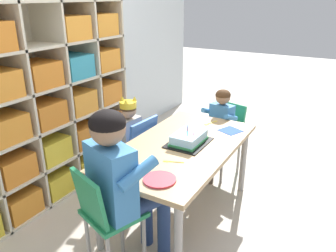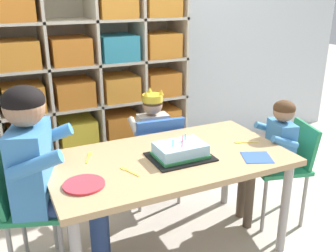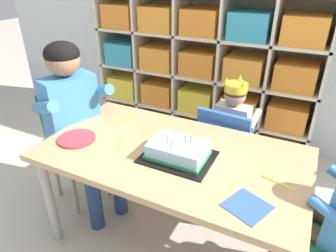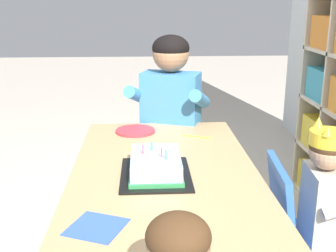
{
  "view_description": "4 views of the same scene",
  "coord_description": "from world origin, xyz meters",
  "px_view_note": "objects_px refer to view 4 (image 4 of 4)",
  "views": [
    {
      "loc": [
        -1.92,
        -0.99,
        1.6
      ],
      "look_at": [
        -0.01,
        0.1,
        0.73
      ],
      "focal_mm": 35.42,
      "sensor_mm": 36.0,
      "label": 1
    },
    {
      "loc": [
        -0.82,
        -1.69,
        1.47
      ],
      "look_at": [
        0.02,
        0.06,
        0.76
      ],
      "focal_mm": 40.36,
      "sensor_mm": 36.0,
      "label": 2
    },
    {
      "loc": [
        0.54,
        -1.12,
        1.41
      ],
      "look_at": [
        -0.04,
        0.04,
        0.72
      ],
      "focal_mm": 31.96,
      "sensor_mm": 36.0,
      "label": 3
    },
    {
      "loc": [
        1.55,
        -0.07,
        1.24
      ],
      "look_at": [
        -0.03,
        0.01,
        0.77
      ],
      "focal_mm": 46.35,
      "sensor_mm": 36.0,
      "label": 4
    }
  ],
  "objects_px": {
    "fork_near_cake_tray": "(199,137)",
    "fork_near_child_seat": "(167,238)",
    "classroom_chair_blue": "(301,234)",
    "child_with_crown": "(334,204)",
    "classroom_chair_adult_side": "(173,144)",
    "paper_plate_stack": "(135,131)",
    "birthday_cake_on_tray": "(156,167)",
    "activity_table": "(165,185)",
    "adult_helper_seated": "(167,113)",
    "fork_at_table_front_edge": "(146,147)"
  },
  "relations": [
    {
      "from": "fork_near_cake_tray",
      "to": "fork_near_child_seat",
      "type": "bearing_deg",
      "value": 101.45
    },
    {
      "from": "classroom_chair_blue",
      "to": "child_with_crown",
      "type": "height_order",
      "value": "child_with_crown"
    },
    {
      "from": "classroom_chair_adult_side",
      "to": "paper_plate_stack",
      "type": "distance_m",
      "value": 0.36
    },
    {
      "from": "fork_near_cake_tray",
      "to": "fork_near_child_seat",
      "type": "height_order",
      "value": "same"
    },
    {
      "from": "birthday_cake_on_tray",
      "to": "fork_near_child_seat",
      "type": "bearing_deg",
      "value": 2.45
    },
    {
      "from": "classroom_chair_blue",
      "to": "classroom_chair_adult_side",
      "type": "bearing_deg",
      "value": 30.28
    },
    {
      "from": "paper_plate_stack",
      "to": "fork_near_cake_tray",
      "type": "xyz_separation_m",
      "value": [
        0.1,
        0.3,
        -0.0
      ]
    },
    {
      "from": "classroom_chair_blue",
      "to": "paper_plate_stack",
      "type": "height_order",
      "value": "classroom_chair_blue"
    },
    {
      "from": "activity_table",
      "to": "classroom_chair_adult_side",
      "type": "height_order",
      "value": "classroom_chair_adult_side"
    },
    {
      "from": "activity_table",
      "to": "child_with_crown",
      "type": "xyz_separation_m",
      "value": [
        0.16,
        0.61,
        -0.02
      ]
    },
    {
      "from": "classroom_chair_adult_side",
      "to": "adult_helper_seated",
      "type": "relative_size",
      "value": 0.7
    },
    {
      "from": "birthday_cake_on_tray",
      "to": "fork_at_table_front_edge",
      "type": "xyz_separation_m",
      "value": [
        -0.31,
        -0.04,
        -0.03
      ]
    },
    {
      "from": "classroom_chair_adult_side",
      "to": "birthday_cake_on_tray",
      "type": "distance_m",
      "value": 0.83
    },
    {
      "from": "activity_table",
      "to": "fork_at_table_front_edge",
      "type": "relative_size",
      "value": 9.81
    },
    {
      "from": "classroom_chair_blue",
      "to": "paper_plate_stack",
      "type": "relative_size",
      "value": 3.45
    },
    {
      "from": "child_with_crown",
      "to": "fork_near_child_seat",
      "type": "relative_size",
      "value": 5.89
    },
    {
      "from": "paper_plate_stack",
      "to": "fork_near_child_seat",
      "type": "height_order",
      "value": "paper_plate_stack"
    },
    {
      "from": "classroom_chair_blue",
      "to": "fork_at_table_front_edge",
      "type": "relative_size",
      "value": 5.05
    },
    {
      "from": "fork_at_table_front_edge",
      "to": "child_with_crown",
      "type": "bearing_deg",
      "value": 128.5
    },
    {
      "from": "classroom_chair_blue",
      "to": "fork_near_child_seat",
      "type": "height_order",
      "value": "classroom_chair_blue"
    },
    {
      "from": "child_with_crown",
      "to": "adult_helper_seated",
      "type": "height_order",
      "value": "adult_helper_seated"
    },
    {
      "from": "classroom_chair_adult_side",
      "to": "fork_near_cake_tray",
      "type": "distance_m",
      "value": 0.4
    },
    {
      "from": "child_with_crown",
      "to": "birthday_cake_on_tray",
      "type": "bearing_deg",
      "value": 85.98
    },
    {
      "from": "paper_plate_stack",
      "to": "fork_at_table_front_edge",
      "type": "relative_size",
      "value": 1.46
    },
    {
      "from": "child_with_crown",
      "to": "paper_plate_stack",
      "type": "distance_m",
      "value": 0.99
    },
    {
      "from": "fork_near_cake_tray",
      "to": "fork_at_table_front_edge",
      "type": "relative_size",
      "value": 0.98
    },
    {
      "from": "child_with_crown",
      "to": "birthday_cake_on_tray",
      "type": "xyz_separation_m",
      "value": [
        -0.11,
        -0.65,
        0.12
      ]
    },
    {
      "from": "classroom_chair_blue",
      "to": "child_with_crown",
      "type": "distance_m",
      "value": 0.17
    },
    {
      "from": "activity_table",
      "to": "adult_helper_seated",
      "type": "relative_size",
      "value": 1.23
    },
    {
      "from": "fork_near_cake_tray",
      "to": "classroom_chair_adult_side",
      "type": "bearing_deg",
      "value": -50.33
    },
    {
      "from": "classroom_chair_blue",
      "to": "fork_at_table_front_edge",
      "type": "bearing_deg",
      "value": 59.89
    },
    {
      "from": "fork_at_table_front_edge",
      "to": "birthday_cake_on_tray",
      "type": "bearing_deg",
      "value": 76.29
    },
    {
      "from": "activity_table",
      "to": "child_with_crown",
      "type": "distance_m",
      "value": 0.63
    },
    {
      "from": "adult_helper_seated",
      "to": "classroom_chair_adult_side",
      "type": "bearing_deg",
      "value": 90.0
    },
    {
      "from": "classroom_chair_blue",
      "to": "fork_at_table_front_edge",
      "type": "xyz_separation_m",
      "value": [
        -0.41,
        -0.57,
        0.21
      ]
    },
    {
      "from": "birthday_cake_on_tray",
      "to": "fork_near_cake_tray",
      "type": "bearing_deg",
      "value": 154.0
    },
    {
      "from": "birthday_cake_on_tray",
      "to": "child_with_crown",
      "type": "bearing_deg",
      "value": 80.8
    },
    {
      "from": "activity_table",
      "to": "child_with_crown",
      "type": "height_order",
      "value": "child_with_crown"
    },
    {
      "from": "paper_plate_stack",
      "to": "fork_at_table_front_edge",
      "type": "height_order",
      "value": "paper_plate_stack"
    },
    {
      "from": "birthday_cake_on_tray",
      "to": "fork_at_table_front_edge",
      "type": "bearing_deg",
      "value": -173.45
    },
    {
      "from": "fork_near_cake_tray",
      "to": "adult_helper_seated",
      "type": "bearing_deg",
      "value": -36.74
    },
    {
      "from": "paper_plate_stack",
      "to": "adult_helper_seated",
      "type": "bearing_deg",
      "value": 130.41
    },
    {
      "from": "child_with_crown",
      "to": "fork_near_cake_tray",
      "type": "height_order",
      "value": "child_with_crown"
    },
    {
      "from": "activity_table",
      "to": "fork_at_table_front_edge",
      "type": "bearing_deg",
      "value": -164.56
    },
    {
      "from": "child_with_crown",
      "to": "adult_helper_seated",
      "type": "relative_size",
      "value": 0.79
    },
    {
      "from": "activity_table",
      "to": "child_with_crown",
      "type": "bearing_deg",
      "value": 75.8
    },
    {
      "from": "classroom_chair_adult_side",
      "to": "paper_plate_stack",
      "type": "xyz_separation_m",
      "value": [
        0.25,
        -0.2,
        0.16
      ]
    },
    {
      "from": "fork_near_cake_tray",
      "to": "fork_near_child_seat",
      "type": "distance_m",
      "value": 0.92
    },
    {
      "from": "classroom_chair_blue",
      "to": "fork_near_cake_tray",
      "type": "bearing_deg",
      "value": 35.7
    },
    {
      "from": "fork_at_table_front_edge",
      "to": "classroom_chair_blue",
      "type": "bearing_deg",
      "value": 124.45
    }
  ]
}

